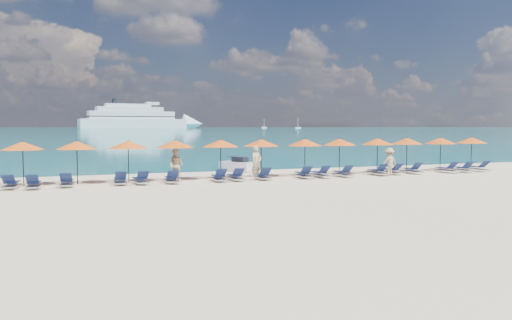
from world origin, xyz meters
name	(u,v)px	position (x,y,z in m)	size (l,w,h in m)	color
ground	(277,189)	(0.00, 0.00, 0.00)	(1400.00, 1400.00, 0.00)	beige
sea	(86,128)	(0.00, 660.00, 0.01)	(1600.00, 1300.00, 0.01)	#1FA9B2
cruise_ship	(145,119)	(62.12, 555.16, 10.26)	(143.31, 41.95, 39.41)	silver
sailboat_near	(298,127)	(225.05, 495.00, 1.23)	(6.54, 2.18, 11.98)	silver
sailboat_far	(264,127)	(209.62, 562.99, 1.25)	(6.62, 2.21, 12.14)	silver
jetski	(238,165)	(1.11, 9.70, 0.38)	(2.07, 2.78, 0.93)	silver
beachgoer_a	(256,163)	(0.43, 4.14, 0.96)	(0.70, 0.46, 1.92)	tan
beachgoer_b	(176,166)	(-3.93, 4.74, 0.88)	(0.85, 0.49, 1.76)	tan
beachgoer_c	(389,162)	(8.85, 3.80, 0.84)	(1.09, 0.50, 1.68)	tan
umbrella_2	(23,146)	(-11.48, 5.43, 2.02)	(2.10, 2.10, 2.28)	black
umbrella_3	(77,145)	(-8.94, 5.29, 2.02)	(2.10, 2.10, 2.28)	black
umbrella_4	(128,145)	(-6.36, 5.33, 2.02)	(2.10, 2.10, 2.28)	black
umbrella_5	(175,144)	(-3.87, 5.35, 2.02)	(2.10, 2.10, 2.28)	black
umbrella_6	(221,143)	(-1.25, 5.47, 2.02)	(2.10, 2.10, 2.28)	black
umbrella_7	(261,143)	(1.22, 5.52, 2.02)	(2.10, 2.10, 2.28)	black
umbrella_8	(305,142)	(3.92, 5.28, 2.02)	(2.10, 2.10, 2.28)	black
umbrella_9	(339,142)	(6.28, 5.33, 2.02)	(2.10, 2.10, 2.28)	black
umbrella_10	(378,142)	(9.01, 5.35, 2.02)	(2.10, 2.10, 2.28)	black
umbrella_11	(407,141)	(11.35, 5.50, 2.02)	(2.10, 2.10, 2.28)	black
umbrella_12	(441,141)	(13.87, 5.31, 2.02)	(2.10, 2.10, 2.28)	black
umbrella_13	(472,140)	(16.63, 5.50, 2.02)	(2.10, 2.10, 2.28)	black
lounger_3	(11,184)	(-11.92, 4.39, 0.24)	(0.78, 1.75, 0.66)	silver
lounger_4	(34,184)	(-10.92, 4.05, 0.24)	(0.65, 1.71, 0.66)	silver
lounger_5	(67,182)	(-9.44, 4.36, 0.24)	(0.69, 1.73, 0.66)	silver
lounger_6	(120,180)	(-6.89, 4.35, 0.24)	(0.63, 1.70, 0.66)	silver
lounger_7	(141,180)	(-5.87, 4.21, 0.24)	(0.78, 1.75, 0.66)	silver
lounger_8	(172,179)	(-4.29, 4.16, 0.24)	(0.70, 1.73, 0.66)	silver
lounger_9	(219,177)	(-1.75, 4.09, 0.24)	(0.69, 1.73, 0.66)	silver
lounger_10	(236,177)	(-0.79, 4.13, 0.24)	(0.63, 1.70, 0.66)	silver
lounger_11	(262,176)	(0.78, 4.10, 0.24)	(0.68, 1.72, 0.66)	silver
lounger_12	(303,174)	(3.31, 4.16, 0.24)	(0.77, 1.75, 0.66)	silver
lounger_13	(320,174)	(4.37, 4.12, 0.24)	(0.68, 1.72, 0.66)	silver
lounger_14	(343,173)	(5.81, 4.01, 0.24)	(0.62, 1.70, 0.66)	silver
lounger_15	(378,171)	(8.29, 4.19, 0.24)	(0.71, 1.73, 0.66)	silver
lounger_16	(392,171)	(9.41, 4.29, 0.24)	(0.77, 1.75, 0.66)	silver
lounger_17	(412,170)	(10.94, 4.41, 0.24)	(0.62, 1.70, 0.66)	silver
lounger_18	(447,169)	(13.42, 4.12, 0.24)	(0.68, 1.72, 0.66)	silver
lounger_19	(463,169)	(14.61, 4.02, 0.24)	(0.79, 1.75, 0.66)	silver
lounger_20	(479,168)	(16.06, 4.20, 0.24)	(0.64, 1.71, 0.66)	silver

